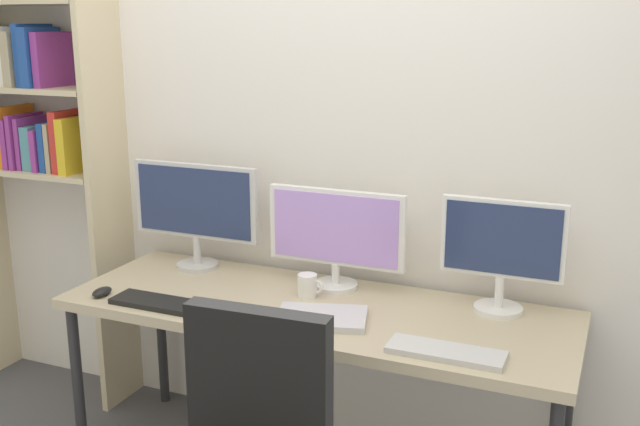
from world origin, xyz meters
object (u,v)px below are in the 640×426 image
(monitor_right, at_px, (502,249))
(laptop_closed, at_px, (322,318))
(keyboard_left, at_px, (156,302))
(coffee_mug, at_px, (308,285))
(monitor_center, at_px, (336,234))
(bookshelf, at_px, (25,113))
(desk, at_px, (315,319))
(monitor_left, at_px, (195,207))
(keyboard_right, at_px, (446,352))
(computer_mouse, at_px, (102,292))

(monitor_right, distance_m, laptop_closed, 0.70)
(monitor_right, bearing_deg, keyboard_left, -159.92)
(laptop_closed, bearing_deg, keyboard_left, 172.88)
(monitor_right, bearing_deg, coffee_mug, -169.23)
(keyboard_left, bearing_deg, monitor_center, 38.30)
(keyboard_left, bearing_deg, bookshelf, 155.60)
(keyboard_left, distance_m, coffee_mug, 0.59)
(desk, xyz_separation_m, bookshelf, (-1.57, 0.23, 0.69))
(bookshelf, xyz_separation_m, keyboard_left, (1.01, -0.46, -0.62))
(desk, relative_size, laptop_closed, 6.06)
(bookshelf, height_order, monitor_right, bookshelf)
(monitor_right, bearing_deg, desk, -161.92)
(bookshelf, height_order, monitor_center, bookshelf)
(monitor_right, bearing_deg, monitor_center, 179.99)
(bookshelf, xyz_separation_m, laptop_closed, (1.66, -0.36, -0.62))
(monitor_left, bearing_deg, desk, -18.09)
(desk, relative_size, keyboard_right, 5.13)
(desk, height_order, computer_mouse, computer_mouse)
(bookshelf, bearing_deg, computer_mouse, -31.16)
(monitor_center, xyz_separation_m, keyboard_left, (-0.56, -0.44, -0.22))
(desk, bearing_deg, coffee_mug, 129.24)
(keyboard_left, bearing_deg, computer_mouse, -179.46)
(computer_mouse, bearing_deg, monitor_right, 16.94)
(bookshelf, distance_m, monitor_right, 2.26)
(monitor_center, bearing_deg, monitor_left, 180.00)
(monitor_right, height_order, keyboard_right, monitor_right)
(monitor_right, xyz_separation_m, computer_mouse, (-1.46, -0.44, -0.23))
(monitor_right, height_order, laptop_closed, monitor_right)
(computer_mouse, xyz_separation_m, coffee_mug, (0.75, 0.31, 0.03))
(bookshelf, xyz_separation_m, monitor_center, (1.57, -0.02, -0.41))
(bookshelf, relative_size, laptop_closed, 6.80)
(keyboard_left, distance_m, computer_mouse, 0.25)
(laptop_closed, xyz_separation_m, coffee_mug, (-0.14, 0.20, 0.03))
(monitor_right, relative_size, computer_mouse, 4.66)
(keyboard_left, bearing_deg, laptop_closed, 9.21)
(monitor_center, relative_size, coffee_mug, 5.37)
(bookshelf, relative_size, keyboard_right, 5.75)
(monitor_left, xyz_separation_m, computer_mouse, (-0.16, -0.44, -0.25))
(monitor_right, bearing_deg, monitor_left, 180.00)
(desk, relative_size, keyboard_left, 5.66)
(monitor_center, relative_size, laptop_closed, 1.78)
(keyboard_left, relative_size, laptop_closed, 1.07)
(monitor_left, height_order, computer_mouse, monitor_left)
(desk, distance_m, laptop_closed, 0.16)
(desk, height_order, keyboard_right, keyboard_right)
(desk, relative_size, bookshelf, 0.89)
(keyboard_right, bearing_deg, computer_mouse, -179.90)
(keyboard_left, xyz_separation_m, coffee_mug, (0.50, 0.31, 0.04))
(monitor_right, bearing_deg, computer_mouse, -163.06)
(monitor_right, height_order, computer_mouse, monitor_right)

